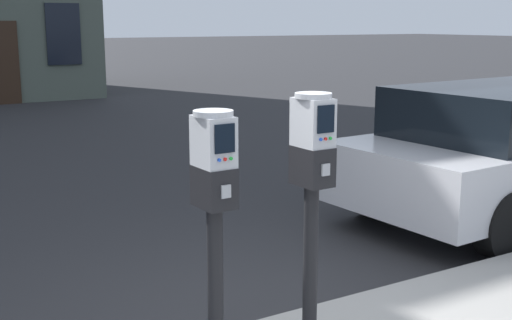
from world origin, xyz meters
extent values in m
cylinder|color=black|center=(-0.57, -0.23, 0.62)|extent=(0.09, 0.09, 0.96)
cube|color=black|center=(-0.57, -0.23, 1.22)|extent=(0.18, 0.25, 0.22)
cube|color=#A5A8AD|center=(-0.57, -0.36, 1.22)|extent=(0.06, 0.01, 0.07)
cube|color=#B7BABF|center=(-0.57, -0.23, 1.46)|extent=(0.18, 0.23, 0.27)
cube|color=black|center=(-0.57, -0.35, 1.50)|extent=(0.12, 0.01, 0.15)
cylinder|color=blue|center=(-0.60, -0.35, 1.39)|extent=(0.02, 0.01, 0.02)
cylinder|color=red|center=(-0.57, -0.35, 1.39)|extent=(0.02, 0.01, 0.02)
cylinder|color=green|center=(-0.53, -0.35, 1.39)|extent=(0.02, 0.01, 0.02)
cylinder|color=#B7BABF|center=(-0.57, -0.23, 1.62)|extent=(0.22, 0.22, 0.03)
cylinder|color=black|center=(0.08, -0.23, 0.64)|extent=(0.09, 0.09, 1.00)
cube|color=black|center=(0.08, -0.23, 1.26)|extent=(0.18, 0.25, 0.23)
cube|color=#A5A8AD|center=(0.08, -0.36, 1.26)|extent=(0.06, 0.01, 0.07)
cube|color=#B7BABF|center=(0.08, -0.23, 1.52)|extent=(0.18, 0.23, 0.28)
cube|color=black|center=(0.08, -0.35, 1.55)|extent=(0.12, 0.01, 0.16)
cylinder|color=blue|center=(0.05, -0.35, 1.44)|extent=(0.02, 0.01, 0.02)
cylinder|color=red|center=(0.08, -0.35, 1.44)|extent=(0.02, 0.01, 0.02)
cylinder|color=green|center=(0.12, -0.35, 1.44)|extent=(0.02, 0.01, 0.02)
cylinder|color=#B7BABF|center=(0.08, -0.23, 1.67)|extent=(0.22, 0.22, 0.03)
cylinder|color=black|center=(2.54, 2.03, 0.32)|extent=(0.65, 0.26, 0.64)
cylinder|color=black|center=(2.64, 0.39, 0.32)|extent=(0.65, 0.26, 0.64)
cube|color=black|center=(2.75, 14.61, 1.75)|extent=(0.90, 0.06, 1.60)
camera|label=1|loc=(-2.20, -3.35, 2.09)|focal=47.06mm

